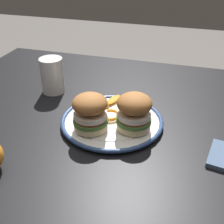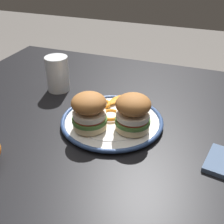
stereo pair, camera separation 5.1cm
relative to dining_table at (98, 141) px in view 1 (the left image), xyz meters
name	(u,v)px [view 1 (the left image)]	position (x,y,z in m)	size (l,w,h in m)	color
dining_table	(98,141)	(0.00, 0.00, 0.00)	(1.13, 0.92, 0.77)	black
dinner_plate	(112,121)	(0.06, -0.05, 0.12)	(0.29, 0.29, 0.02)	white
sandwich_half_left	(134,111)	(0.13, -0.08, 0.18)	(0.12, 0.12, 0.10)	beige
sandwich_half_right	(90,111)	(0.02, -0.11, 0.18)	(0.12, 0.12, 0.10)	beige
orange_peel_curled	(101,104)	(0.01, 0.01, 0.14)	(0.05, 0.05, 0.01)	orange
orange_peel_strip_long	(114,100)	(0.04, 0.05, 0.13)	(0.04, 0.07, 0.01)	orange
orange_peel_strip_short	(126,107)	(0.09, 0.02, 0.13)	(0.06, 0.08, 0.01)	orange
orange_peel_small_curl	(110,115)	(0.06, -0.04, 0.13)	(0.08, 0.08, 0.01)	orange
drinking_glass	(53,78)	(-0.19, 0.09, 0.16)	(0.08, 0.08, 0.12)	white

